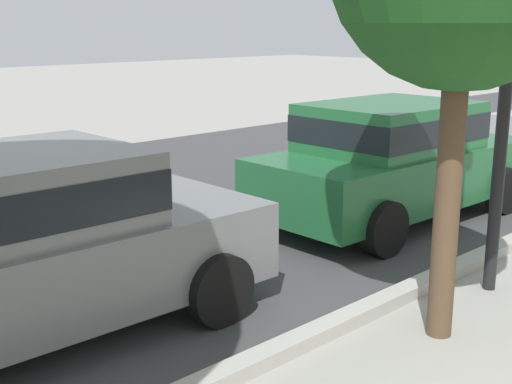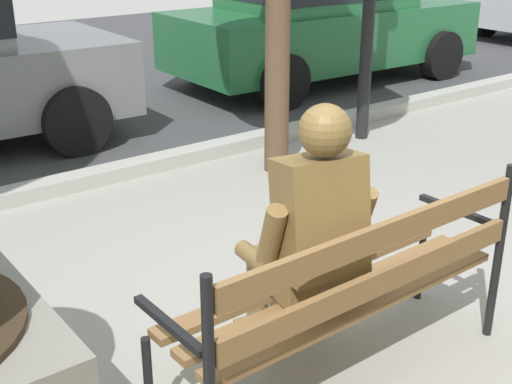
% 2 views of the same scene
% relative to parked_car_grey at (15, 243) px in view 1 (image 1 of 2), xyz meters
% --- Properties ---
extents(street_surface, '(60.00, 9.00, 0.01)m').
position_rel_parked_car_grey_xyz_m(street_surface, '(1.20, 2.91, -0.84)').
color(street_surface, '#424244').
rests_on(street_surface, ground).
extents(curb_stone, '(60.00, 0.20, 0.12)m').
position_rel_parked_car_grey_xyz_m(curb_stone, '(1.20, -1.69, -0.78)').
color(curb_stone, '#B2AFA8').
rests_on(curb_stone, ground).
extents(parked_car_grey, '(4.15, 2.01, 1.56)m').
position_rel_parked_car_grey_xyz_m(parked_car_grey, '(0.00, 0.00, 0.00)').
color(parked_car_grey, slate).
rests_on(parked_car_grey, ground).
extents(parked_car_green, '(4.15, 2.01, 1.56)m').
position_rel_parked_car_grey_xyz_m(parked_car_green, '(5.16, 0.00, 0.00)').
color(parked_car_green, '#236638').
rests_on(parked_car_green, ground).
extents(lamp_post, '(0.32, 0.32, 3.90)m').
position_rel_parked_car_grey_xyz_m(lamp_post, '(3.81, -2.12, 1.71)').
color(lamp_post, black).
rests_on(lamp_post, ground).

